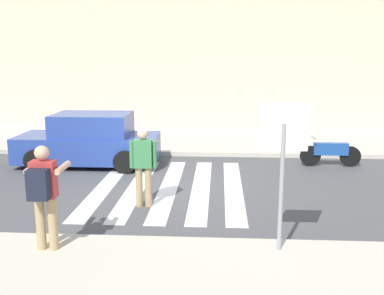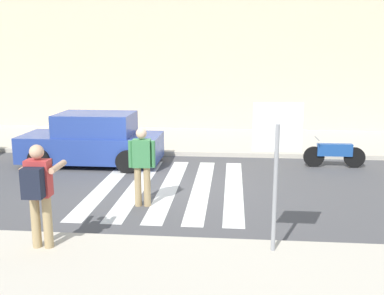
{
  "view_description": "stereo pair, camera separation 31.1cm",
  "coord_description": "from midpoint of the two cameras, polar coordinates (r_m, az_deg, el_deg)",
  "views": [
    {
      "loc": [
        1.23,
        -10.5,
        3.28
      ],
      "look_at": [
        0.6,
        -0.2,
        1.1
      ],
      "focal_mm": 42.0,
      "sensor_mm": 36.0,
      "label": 1
    },
    {
      "loc": [
        1.54,
        -10.48,
        3.28
      ],
      "look_at": [
        0.6,
        -0.2,
        1.1
      ],
      "focal_mm": 42.0,
      "sensor_mm": 36.0,
      "label": 2
    }
  ],
  "objects": [
    {
      "name": "crosswalk_stripe_2",
      "position": [
        11.27,
        -2.07,
        -4.99
      ],
      "size": [
        0.44,
        5.2,
        0.01
      ],
      "primitive_type": "cube",
      "color": "silver",
      "rests_on": "ground"
    },
    {
      "name": "sidewalk_far",
      "position": [
        16.86,
        0.42,
        0.94
      ],
      "size": [
        60.0,
        4.8,
        0.14
      ],
      "primitive_type": "cube",
      "color": "beige",
      "rests_on": "ground"
    },
    {
      "name": "crosswalk_stripe_1",
      "position": [
        11.39,
        -6.08,
        -4.86
      ],
      "size": [
        0.44,
        5.2,
        0.01
      ],
      "primitive_type": "cube",
      "color": "silver",
      "rests_on": "ground"
    },
    {
      "name": "building_facade_far",
      "position": [
        20.94,
        1.47,
        12.6
      ],
      "size": [
        56.0,
        4.0,
        7.07
      ],
      "primitive_type": "cube",
      "color": "beige",
      "rests_on": "ground"
    },
    {
      "name": "crosswalk_stripe_3",
      "position": [
        11.2,
        2.01,
        -5.1
      ],
      "size": [
        0.44,
        5.2,
        0.01
      ],
      "primitive_type": "cube",
      "color": "silver",
      "rests_on": "ground"
    },
    {
      "name": "crosswalk_stripe_0",
      "position": [
        11.57,
        -9.98,
        -4.71
      ],
      "size": [
        0.44,
        5.2,
        0.01
      ],
      "primitive_type": "cube",
      "color": "silver",
      "rests_on": "ground"
    },
    {
      "name": "photographer_with_backpack",
      "position": [
        7.55,
        -17.8,
        -4.89
      ],
      "size": [
        0.59,
        0.85,
        1.72
      ],
      "color": "tan",
      "rests_on": "sidewalk_near"
    },
    {
      "name": "parked_car_blue",
      "position": [
        13.64,
        -11.83,
        0.87
      ],
      "size": [
        4.1,
        1.92,
        1.55
      ],
      "color": "#284293",
      "rests_on": "ground"
    },
    {
      "name": "ground_plane",
      "position": [
        11.08,
        -2.2,
        -5.31
      ],
      "size": [
        120.0,
        120.0,
        0.0
      ],
      "primitive_type": "plane",
      "color": "#4C4C4F"
    },
    {
      "name": "pedestrian_crossing",
      "position": [
        9.67,
        -5.45,
        -1.92
      ],
      "size": [
        0.58,
        0.26,
        1.72
      ],
      "color": "tan",
      "rests_on": "ground"
    },
    {
      "name": "crosswalk_stripe_4",
      "position": [
        11.18,
        6.12,
        -5.18
      ],
      "size": [
        0.44,
        5.2,
        0.01
      ],
      "primitive_type": "cube",
      "color": "silver",
      "rests_on": "ground"
    },
    {
      "name": "stop_sign",
      "position": [
        7.09,
        11.96,
        0.33
      ],
      "size": [
        0.76,
        0.08,
        2.4
      ],
      "color": "gray",
      "rests_on": "sidewalk_near"
    },
    {
      "name": "motorcycle",
      "position": [
        13.76,
        18.23,
        -0.71
      ],
      "size": [
        1.76,
        0.6,
        0.87
      ],
      "color": "black",
      "rests_on": "ground"
    }
  ]
}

